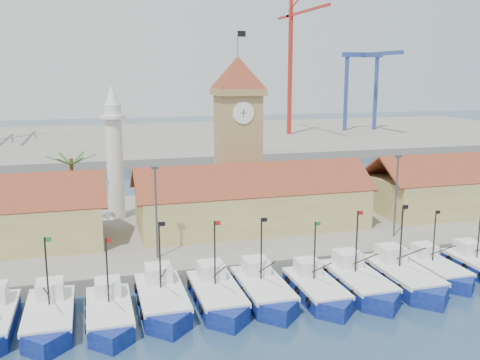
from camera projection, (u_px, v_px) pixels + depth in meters
name	position (u px, v px, depth m)	size (l,w,h in m)	color
ground	(321.00, 309.00, 44.24)	(400.00, 400.00, 0.00)	navy
quay	(242.00, 223.00, 66.75)	(140.00, 32.00, 1.50)	gray
terminal	(157.00, 140.00, 147.88)	(240.00, 80.00, 2.00)	gray
boat_1	(49.00, 319.00, 40.67)	(3.58, 9.80, 7.41)	navy
boat_2	(110.00, 316.00, 41.35)	(3.43, 9.40, 7.11)	navy
boat_3	(163.00, 302.00, 43.70)	(3.74, 10.24, 7.75)	navy
boat_4	(218.00, 297.00, 44.59)	(3.65, 10.00, 7.56)	navy
boat_5	(264.00, 292.00, 45.67)	(3.63, 9.95, 7.53)	navy
boat_6	(318.00, 291.00, 45.97)	(3.42, 9.37, 7.09)	navy
boat_7	(360.00, 284.00, 47.34)	(3.71, 10.17, 7.70)	navy
boat_8	(405.00, 279.00, 48.53)	(3.82, 10.48, 7.93)	navy
boat_9	(437.00, 271.00, 50.78)	(3.28, 8.98, 6.80)	navy
hall_center	(252.00, 205.00, 62.34)	(27.04, 10.13, 7.61)	tan
clock_tower	(238.00, 132.00, 66.43)	(5.80, 5.80, 22.70)	#A28A53
minaret	(114.00, 152.00, 64.78)	(3.00, 3.00, 16.30)	silver
palm_tree	(73.00, 186.00, 62.25)	(5.60, 5.03, 8.39)	brown
lamp_posts	(279.00, 200.00, 54.43)	(80.70, 0.25, 9.03)	#3F3F44
crane_red_right	(293.00, 52.00, 146.62)	(1.00, 34.82, 40.71)	red
gantry	(367.00, 70.00, 157.40)	(13.00, 22.00, 23.20)	#2E448E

